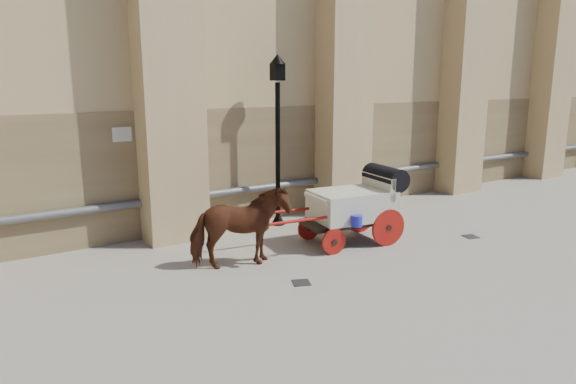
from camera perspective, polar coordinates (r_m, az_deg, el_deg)
ground at (r=9.88m, az=0.76°, el=-9.54°), size 90.00×90.00×0.00m
horse at (r=10.24m, az=-5.39°, el=-3.98°), size 2.08×1.29×1.63m
carriage at (r=11.89m, az=7.67°, el=-1.16°), size 4.04×1.57×1.72m
street_lamp at (r=12.97m, az=-1.15°, el=6.22°), size 0.40×0.40×4.30m
drain_grate_near at (r=9.65m, az=1.49°, el=-10.04°), size 0.42×0.42×0.01m
drain_grate_far at (r=13.11m, az=19.62°, el=-4.69°), size 0.39×0.39×0.01m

